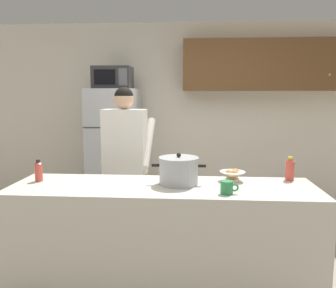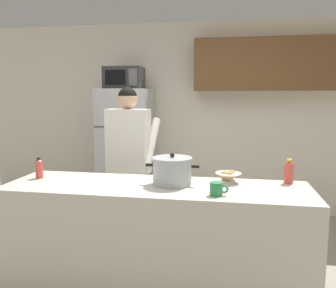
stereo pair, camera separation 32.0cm
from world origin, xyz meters
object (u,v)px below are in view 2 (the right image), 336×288
Objects in this scene: microwave at (124,78)px; cooking_pot at (172,171)px; refrigerator at (126,153)px; bottle_mid_counter at (39,168)px; bottle_near_edge at (289,172)px; person_near_pot at (129,149)px; bread_bowl at (228,177)px; coffee_mug at (217,189)px.

microwave is 1.13× the size of cooking_pot.
microwave is at bearing -89.93° from refrigerator.
bottle_mid_counter is at bearing -97.22° from microwave.
refrigerator is 9.53× the size of bottle_mid_counter.
person_near_pot is at bearing 159.14° from bottle_near_edge.
bottle_mid_counter reaches higher than bread_bowl.
cooking_pot is at bearing -62.80° from refrigerator.
microwave reaches higher than bread_bowl.
bottle_mid_counter is (-0.57, -0.75, -0.06)m from person_near_pot.
microwave is 2.31m from bread_bowl.
microwave reaches higher than refrigerator.
person_near_pot reaches higher than bottle_mid_counter.
bread_bowl is at bearing -50.88° from refrigerator.
bottle_mid_counter is at bearing -174.96° from bottle_near_edge.
coffee_mug is at bearing -9.83° from bottle_mid_counter.
bottle_mid_counter is (-1.50, 0.26, 0.04)m from coffee_mug.
bottle_mid_counter is at bearing 179.55° from cooking_pot.
person_near_pot is at bearing 147.97° from bread_bowl.
bottle_near_edge is 2.07m from bottle_mid_counter.
person_near_pot is (0.35, -1.01, -0.77)m from microwave.
refrigerator is at bearing 129.12° from bread_bowl.
refrigerator is 2.02m from cooking_pot.
microwave is 2.44× the size of bottle_near_edge.
microwave is 2.56m from bottle_near_edge.
person_near_pot reaches higher than bread_bowl.
microwave is at bearing 82.78° from bottle_mid_counter.
cooking_pot is 0.44m from coffee_mug.
microwave reaches higher than person_near_pot.
bread_bowl is at bearing -50.51° from microwave.
person_near_pot is 12.97× the size of coffee_mug.
bottle_near_edge is (1.83, -1.58, -0.82)m from microwave.
bottle_near_edge is at bearing -41.16° from refrigerator.
cooking_pot is (0.58, -0.76, -0.04)m from person_near_pot.
coffee_mug is 0.71m from bottle_near_edge.
coffee_mug is at bearing -57.99° from refrigerator.
refrigerator is at bearing 108.43° from person_near_pot.
bread_bowl reaches higher than coffee_mug.
coffee_mug is 0.38m from bread_bowl.
microwave is at bearing 122.29° from coffee_mug.
refrigerator is at bearing 90.07° from microwave.
refrigerator is 2.44m from bottle_near_edge.
cooking_pot is at bearing -168.23° from bottle_near_edge.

